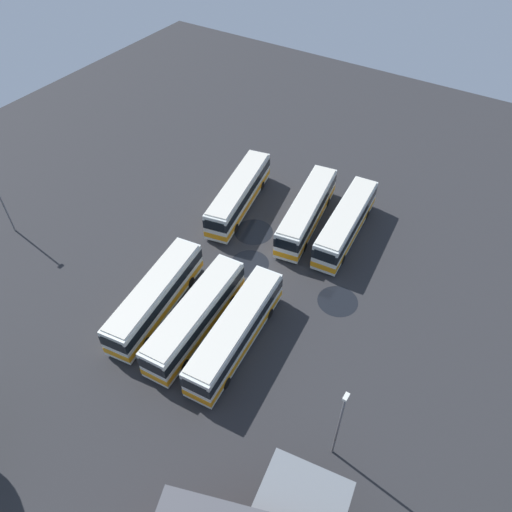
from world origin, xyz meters
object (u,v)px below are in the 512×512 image
bus_row1_slot0 (156,296)px  lamp_post_far_corner (339,423)px  bus_row0_slot2 (307,211)px  bus_row1_slot1 (196,316)px  bus_row0_slot3 (346,223)px  bus_row1_slot2 (236,331)px  bus_row0_slot0 (239,194)px

bus_row1_slot0 → lamp_post_far_corner: bearing=80.0°
bus_row0_slot2 → bus_row1_slot1: 17.28m
bus_row0_slot2 → bus_row1_slot0: bearing=-18.0°
bus_row1_slot1 → lamp_post_far_corner: (3.47, 14.60, 2.48)m
bus_row1_slot1 → bus_row0_slot3: bearing=162.4°
bus_row1_slot2 → lamp_post_far_corner: (3.97, 10.85, 2.48)m
bus_row1_slot0 → bus_row1_slot2: same height
bus_row0_slot0 → bus_row1_slot1: bearing=21.4°
bus_row1_slot1 → lamp_post_far_corner: 15.21m
bus_row1_slot0 → bus_row0_slot2: bearing=162.0°
bus_row0_slot0 → bus_row1_slot2: same height
bus_row0_slot0 → bus_row1_slot1: 17.04m
bus_row1_slot1 → bus_row1_slot2: same height
bus_row0_slot0 → bus_row0_slot2: 7.72m
bus_row1_slot0 → lamp_post_far_corner: size_ratio=1.58×
bus_row1_slot0 → bus_row1_slot2: size_ratio=0.97×
bus_row1_slot2 → lamp_post_far_corner: size_ratio=1.63×
bus_row0_slot3 → lamp_post_far_corner: (21.14, 9.00, 2.48)m
bus_row1_slot0 → bus_row1_slot2: bearing=94.5°
bus_row0_slot3 → bus_row1_slot2: same height
bus_row1_slot1 → bus_row1_slot2: size_ratio=0.98×
bus_row0_slot2 → bus_row0_slot3: (-0.46, 4.23, -0.00)m
bus_row0_slot2 → lamp_post_far_corner: 24.68m
bus_row1_slot0 → lamp_post_far_corner: lamp_post_far_corner is taller
lamp_post_far_corner → bus_row0_slot0: bearing=-132.9°
bus_row0_slot0 → bus_row1_slot1: (15.86, 6.23, -0.00)m
bus_row0_slot2 → lamp_post_far_corner: bearing=32.6°
bus_row0_slot2 → bus_row1_slot2: same height
bus_row0_slot2 → bus_row1_slot0: (17.35, -5.65, -0.00)m
bus_row1_slot1 → bus_row1_slot2: (-0.50, 3.75, 0.00)m
bus_row0_slot3 → bus_row0_slot2: bearing=-83.8°
bus_row0_slot3 → lamp_post_far_corner: 23.11m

